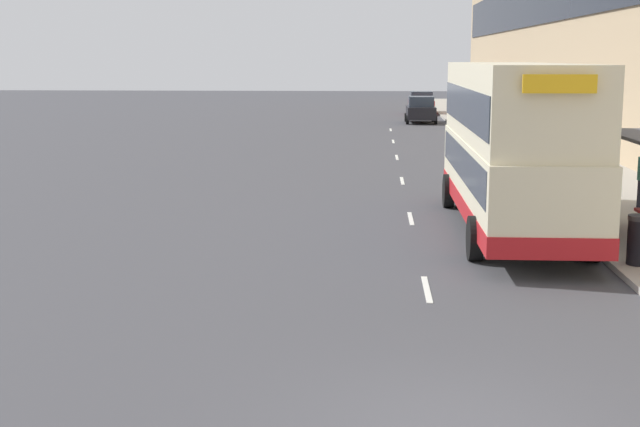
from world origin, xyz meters
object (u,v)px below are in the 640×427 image
at_px(double_decker_bus_near, 513,144).
at_px(car_1, 421,103).
at_px(car_0, 421,110).
at_px(litter_bin, 640,240).

bearing_deg(double_decker_bus_near, car_1, 89.77).
relative_size(car_0, litter_bin, 3.89).
relative_size(double_decker_bus_near, litter_bin, 10.49).
height_order(car_1, litter_bin, car_1).
distance_m(double_decker_bus_near, car_0, 38.70).
relative_size(car_0, car_1, 0.96).
relative_size(double_decker_bus_near, car_0, 2.69).
bearing_deg(litter_bin, car_0, 93.20).
relative_size(car_1, litter_bin, 4.06).
bearing_deg(car_1, litter_bin, -87.94).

